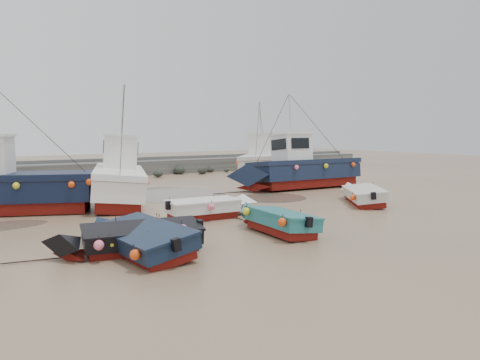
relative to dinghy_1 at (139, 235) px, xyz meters
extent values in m
plane|color=#9D7E61|center=(5.11, 2.83, -0.54)|extent=(120.00, 120.00, 0.00)
cube|color=slate|center=(5.11, 24.83, 0.06)|extent=(60.00, 2.20, 1.20)
cube|color=slate|center=(5.11, 26.04, 0.78)|extent=(60.00, 0.60, 0.25)
ellipsoid|color=black|center=(10.22, 21.85, -0.25)|extent=(0.84, 0.86, 0.51)
ellipsoid|color=black|center=(12.91, 23.39, -0.20)|extent=(0.98, 1.07, 0.72)
ellipsoid|color=black|center=(19.27, 22.37, -0.27)|extent=(0.78, 0.90, 0.59)
ellipsoid|color=black|center=(28.15, 22.63, -0.30)|extent=(0.68, 0.72, 0.52)
ellipsoid|color=black|center=(24.04, 22.10, -0.33)|extent=(0.60, 0.70, 0.31)
ellipsoid|color=black|center=(0.04, 23.29, -0.19)|extent=(0.99, 0.80, 0.58)
ellipsoid|color=black|center=(17.31, 22.60, -0.35)|extent=(0.54, 0.46, 0.30)
ellipsoid|color=black|center=(14.80, 22.80, -0.33)|extent=(0.61, 0.47, 0.46)
ellipsoid|color=black|center=(29.40, 22.98, -0.22)|extent=(0.92, 0.97, 0.58)
ellipsoid|color=black|center=(0.81, 23.10, -0.33)|extent=(0.61, 0.53, 0.32)
ellipsoid|color=black|center=(16.11, 23.43, -0.31)|extent=(0.67, 0.55, 0.43)
ellipsoid|color=black|center=(14.58, 22.22, -0.23)|extent=(0.88, 0.64, 0.62)
ellipsoid|color=black|center=(4.19, 22.43, -0.32)|extent=(0.64, 0.62, 0.48)
ellipsoid|color=black|center=(12.96, 23.25, -0.35)|extent=(0.55, 0.45, 0.29)
cylinder|color=#5E584B|center=(0.86, 2.04, -0.54)|extent=(4.82, 4.82, 0.01)
cylinder|color=#5E584B|center=(10.73, 7.21, -0.54)|extent=(4.05, 4.05, 0.01)
cylinder|color=#5E584B|center=(6.56, 11.73, -0.54)|extent=(6.40, 6.40, 0.01)
cube|color=maroon|center=(0.03, -0.37, -0.39)|extent=(1.79, 3.81, 0.30)
cube|color=#101D32|center=(0.03, -0.37, -0.02)|extent=(2.08, 4.10, 0.45)
pyramid|color=#101D32|center=(-0.16, 1.96, 0.43)|extent=(1.81, 0.86, 0.90)
cube|color=brown|center=(0.03, -0.37, 0.15)|extent=(1.68, 3.44, 0.10)
cube|color=#101D32|center=(0.03, -0.37, 0.24)|extent=(2.16, 4.20, 0.07)
cube|color=black|center=(0.21, -2.44, 0.16)|extent=(0.23, 0.20, 0.35)
cylinder|color=black|center=(-0.24, 2.90, -0.51)|extent=(0.21, 2.00, 0.04)
sphere|color=#E24711|center=(-0.83, -2.02, 0.09)|extent=(0.30, 0.30, 0.30)
sphere|color=#E24711|center=(1.09, -1.07, 0.09)|extent=(0.30, 0.30, 0.30)
sphere|color=#E24711|center=(-0.96, -0.45, 0.09)|extent=(0.30, 0.30, 0.30)
sphere|color=#E24711|center=(0.96, 0.50, 0.09)|extent=(0.30, 0.30, 0.30)
sphere|color=#E24711|center=(-1.09, 1.12, 0.09)|extent=(0.30, 0.30, 0.30)
cube|color=maroon|center=(5.30, -0.48, -0.39)|extent=(1.42, 2.95, 0.30)
cube|color=#226B6E|center=(5.30, -0.48, -0.02)|extent=(1.64, 3.17, 0.45)
pyramid|color=#226B6E|center=(5.44, 1.40, 0.43)|extent=(1.46, 0.82, 0.90)
cube|color=brown|center=(5.30, -0.48, 0.15)|extent=(1.32, 2.66, 0.10)
cube|color=#226B6E|center=(5.30, -0.48, 0.24)|extent=(1.70, 3.25, 0.07)
cube|color=black|center=(5.17, -2.08, 0.16)|extent=(0.23, 0.20, 0.35)
cylinder|color=black|center=(5.51, 2.24, -0.51)|extent=(0.20, 2.00, 0.04)
sphere|color=#E24711|center=(4.38, -1.63, 0.09)|extent=(0.30, 0.30, 0.30)
sphere|color=#E24711|center=(6.12, -0.54, 0.09)|extent=(0.30, 0.30, 0.30)
sphere|color=#E24711|center=(4.57, 0.81, 0.09)|extent=(0.30, 0.30, 0.30)
cube|color=maroon|center=(13.41, 2.68, -0.39)|extent=(3.15, 3.69, 0.30)
cube|color=beige|center=(13.41, 2.68, -0.02)|extent=(3.49, 4.03, 0.45)
pyramid|color=beige|center=(14.74, 4.54, 0.43)|extent=(1.64, 1.46, 0.90)
cube|color=brown|center=(13.41, 2.68, 0.15)|extent=(2.88, 3.36, 0.10)
cube|color=beige|center=(13.41, 2.68, 0.24)|extent=(3.59, 4.14, 0.07)
cube|color=black|center=(12.23, 1.03, 0.16)|extent=(0.28, 0.27, 0.35)
cylinder|color=black|center=(15.28, 5.30, -0.51)|extent=(1.20, 1.65, 0.04)
sphere|color=#E24711|center=(11.80, 1.93, 0.09)|extent=(0.30, 0.30, 0.30)
sphere|color=#E24711|center=(15.02, 3.43, 0.09)|extent=(0.30, 0.30, 0.30)
cube|color=maroon|center=(0.10, -0.03, -0.39)|extent=(3.50, 1.80, 0.30)
cube|color=black|center=(0.10, -0.03, -0.02)|extent=(3.78, 2.05, 0.45)
pyramid|color=black|center=(-2.01, 0.37, 0.43)|extent=(0.96, 1.52, 0.90)
cube|color=brown|center=(0.10, -0.03, 0.15)|extent=(3.17, 1.67, 0.10)
cube|color=black|center=(0.10, -0.03, 0.24)|extent=(3.87, 2.12, 0.07)
cube|color=black|center=(1.93, -0.38, 0.16)|extent=(0.22, 0.25, 0.35)
cylinder|color=black|center=(-2.89, 0.53, -0.51)|extent=(1.97, 0.41, 0.04)
sphere|color=#E24711|center=(1.34, -1.11, 0.09)|extent=(0.30, 0.30, 0.30)
sphere|color=#E24711|center=(0.95, 0.65, 0.09)|extent=(0.30, 0.30, 0.30)
sphere|color=#E24711|center=(-0.06, -0.84, 0.09)|extent=(0.30, 0.30, 0.30)
sphere|color=#E24711|center=(-0.45, 0.91, 0.09)|extent=(0.30, 0.30, 0.30)
sphere|color=#E24711|center=(-1.46, -0.58, 0.09)|extent=(0.30, 0.30, 0.30)
cube|color=maroon|center=(4.37, 3.77, -0.39)|extent=(2.90, 1.36, 0.30)
cube|color=silver|center=(4.37, 3.77, -0.02)|extent=(3.12, 1.59, 0.45)
pyramid|color=silver|center=(6.24, 3.65, 0.43)|extent=(0.80, 1.44, 0.90)
cube|color=brown|center=(4.37, 3.77, 0.15)|extent=(2.62, 1.28, 0.10)
cube|color=silver|center=(4.37, 3.77, 0.24)|extent=(3.19, 1.65, 0.07)
cube|color=black|center=(2.79, 3.86, 0.16)|extent=(0.19, 0.23, 0.35)
cylinder|color=black|center=(7.07, 3.60, -0.51)|extent=(2.00, 0.16, 0.04)
sphere|color=#E24711|center=(3.22, 4.66, 0.09)|extent=(0.30, 0.30, 0.30)
sphere|color=#E24711|center=(4.32, 2.95, 0.09)|extent=(0.30, 0.30, 0.30)
sphere|color=#E24711|center=(5.63, 4.51, 0.09)|extent=(0.30, 0.30, 0.30)
cube|color=maroon|center=(-2.31, 9.90, -0.27)|extent=(7.03, 4.56, 0.55)
cube|color=black|center=(-2.31, 9.90, 0.48)|extent=(7.63, 5.10, 0.95)
cube|color=brown|center=(-2.31, 9.90, 1.00)|extent=(7.44, 4.94, 0.08)
cube|color=black|center=(-2.31, 9.90, 1.14)|extent=(7.80, 5.21, 0.30)
sphere|color=pink|center=(-0.19, 7.52, 0.84)|extent=(0.30, 0.30, 0.30)
sphere|color=pink|center=(-0.19, 10.53, 0.84)|extent=(0.30, 0.30, 0.30)
sphere|color=pink|center=(-2.31, 8.40, 0.84)|extent=(0.30, 0.30, 0.30)
sphere|color=pink|center=(-2.31, 11.41, 0.84)|extent=(0.30, 0.30, 0.30)
cube|color=maroon|center=(2.58, 9.56, -0.27)|extent=(4.02, 6.79, 0.55)
cube|color=white|center=(2.58, 9.56, 0.48)|extent=(4.51, 7.35, 0.95)
pyramid|color=white|center=(3.88, 13.37, 1.18)|extent=(2.71, 2.12, 1.40)
cube|color=brown|center=(2.58, 9.56, 1.00)|extent=(4.37, 7.17, 0.08)
cube|color=white|center=(2.58, 9.56, 1.14)|extent=(4.61, 7.52, 0.30)
cube|color=white|center=(2.88, 10.45, 2.11)|extent=(2.23, 2.43, 1.70)
cube|color=white|center=(2.88, 10.45, 3.02)|extent=(2.40, 2.63, 0.12)
cube|color=black|center=(3.21, 11.42, 2.36)|extent=(1.36, 0.51, 0.68)
cylinder|color=#B7B7B2|center=(2.88, 10.45, 4.38)|extent=(0.10, 0.10, 2.60)
cylinder|color=black|center=(4.25, 14.43, -0.51)|extent=(1.02, 2.85, 0.05)
sphere|color=pink|center=(0.44, 7.37, 0.84)|extent=(0.30, 0.30, 0.30)
sphere|color=pink|center=(3.37, 7.82, 0.84)|extent=(0.30, 0.30, 0.30)
sphere|color=pink|center=(1.34, 9.98, 0.84)|extent=(0.30, 0.30, 0.30)
sphere|color=pink|center=(4.26, 10.44, 0.84)|extent=(0.30, 0.30, 0.30)
sphere|color=pink|center=(2.23, 12.60, 0.84)|extent=(0.30, 0.30, 0.30)
cube|color=maroon|center=(15.49, 9.66, -0.27)|extent=(7.08, 2.71, 0.55)
cube|color=#131D35|center=(15.49, 9.66, 0.48)|extent=(7.62, 3.15, 0.95)
pyramid|color=#131D35|center=(11.22, 9.91, 1.18)|extent=(1.59, 2.79, 1.40)
cube|color=brown|center=(15.49, 9.66, 1.00)|extent=(7.44, 3.03, 0.08)
cube|color=#131D35|center=(15.49, 9.66, 1.14)|extent=(7.79, 3.21, 0.30)
cube|color=white|center=(14.47, 9.72, 2.11)|extent=(2.11, 2.01, 1.70)
cube|color=white|center=(14.47, 9.72, 3.02)|extent=(2.28, 2.17, 0.12)
cube|color=black|center=(13.46, 9.78, 2.36)|extent=(0.15, 1.61, 0.68)
cylinder|color=#B7B7B2|center=(14.47, 9.72, 4.38)|extent=(0.10, 0.10, 2.60)
cylinder|color=black|center=(10.06, 9.98, -0.51)|extent=(3.00, 0.23, 0.05)
sphere|color=pink|center=(18.37, 8.01, 0.84)|extent=(0.30, 0.30, 0.30)
sphere|color=pink|center=(17.36, 11.02, 0.84)|extent=(0.30, 0.30, 0.30)
sphere|color=pink|center=(16.00, 8.15, 0.84)|extent=(0.30, 0.30, 0.30)
sphere|color=pink|center=(14.99, 11.16, 0.84)|extent=(0.30, 0.30, 0.30)
sphere|color=pink|center=(13.62, 8.29, 0.84)|extent=(0.30, 0.30, 0.30)
sphere|color=pink|center=(12.62, 11.30, 0.84)|extent=(0.30, 0.30, 0.30)
cube|color=maroon|center=(17.54, 17.50, -0.27)|extent=(5.90, 6.12, 0.55)
cube|color=silver|center=(17.54, 17.50, 0.48)|extent=(6.52, 6.74, 0.95)
pyramid|color=silver|center=(20.15, 20.33, 1.18)|extent=(3.01, 2.93, 1.40)
cube|color=brown|center=(17.54, 17.50, 1.00)|extent=(6.33, 6.55, 0.08)
cube|color=silver|center=(17.54, 17.50, 1.14)|extent=(6.66, 6.89, 0.30)
cube|color=white|center=(18.15, 18.16, 2.11)|extent=(2.78, 2.79, 1.70)
cube|color=white|center=(18.15, 18.16, 3.02)|extent=(3.01, 3.01, 0.12)
cube|color=black|center=(18.84, 18.91, 2.36)|extent=(1.25, 1.16, 0.68)
cylinder|color=#B7B7B2|center=(18.15, 18.16, 4.38)|extent=(0.10, 0.10, 2.60)
cylinder|color=black|center=(20.90, 21.14, -0.51)|extent=(2.07, 2.24, 0.05)
sphere|color=pink|center=(14.65, 16.59, 0.84)|extent=(0.30, 0.30, 0.30)
sphere|color=pink|center=(17.46, 15.19, 0.84)|extent=(0.30, 0.30, 0.30)
sphere|color=pink|center=(15.84, 17.88, 0.84)|extent=(0.30, 0.30, 0.30)
sphere|color=pink|center=(18.65, 16.48, 0.84)|extent=(0.30, 0.30, 0.30)
sphere|color=pink|center=(17.03, 19.16, 0.84)|extent=(0.30, 0.30, 0.30)
sphere|color=pink|center=(19.84, 17.77, 0.84)|extent=(0.30, 0.30, 0.30)
sphere|color=pink|center=(18.21, 20.45, 0.84)|extent=(0.30, 0.30, 0.30)
imported|color=#181833|center=(-0.68, 10.22, -0.54)|extent=(0.70, 0.48, 1.83)
camera|label=1|loc=(-5.34, -13.79, 3.25)|focal=35.00mm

